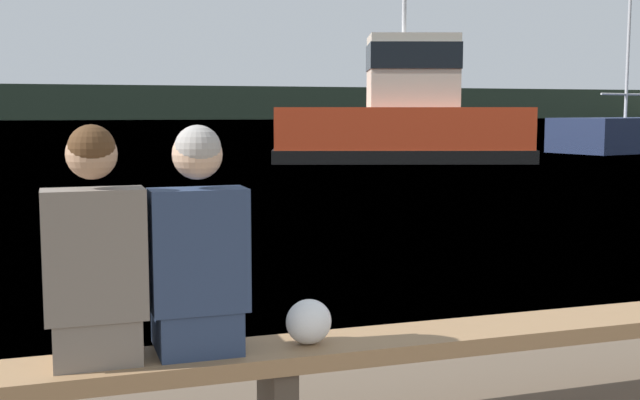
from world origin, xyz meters
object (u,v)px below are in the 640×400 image
(person_left, at_px, (95,261))
(bench_main, at_px, (277,361))
(shopping_bag, at_px, (309,322))
(moored_sailboat, at_px, (630,134))
(tugboat_red, at_px, (402,122))
(person_right, at_px, (198,255))

(person_left, bearing_deg, bench_main, -0.57)
(person_left, height_order, shopping_bag, person_left)
(shopping_bag, bearing_deg, moored_sailboat, 47.74)
(person_left, bearing_deg, tugboat_red, 62.25)
(moored_sailboat, bearing_deg, person_left, 122.36)
(tugboat_red, bearing_deg, moored_sailboat, -59.39)
(person_right, height_order, tugboat_red, tugboat_red)
(moored_sailboat, bearing_deg, bench_main, 123.52)
(person_left, height_order, person_right, person_left)
(bench_main, relative_size, person_right, 8.33)
(tugboat_red, bearing_deg, bench_main, 171.97)
(shopping_bag, bearing_deg, bench_main, 176.74)
(bench_main, xyz_separation_m, person_left, (-0.83, 0.01, 0.54))
(person_left, relative_size, moored_sailboat, 0.15)
(person_left, height_order, moored_sailboat, moored_sailboat)
(bench_main, xyz_separation_m, shopping_bag, (0.16, -0.01, 0.18))
(shopping_bag, height_order, moored_sailboat, moored_sailboat)
(person_left, bearing_deg, person_right, -0.05)
(bench_main, bearing_deg, tugboat_red, 64.19)
(person_left, xyz_separation_m, person_right, (0.46, -0.00, 0.00))
(person_right, height_order, moored_sailboat, moored_sailboat)
(person_left, xyz_separation_m, tugboat_red, (10.39, 19.75, 0.31))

